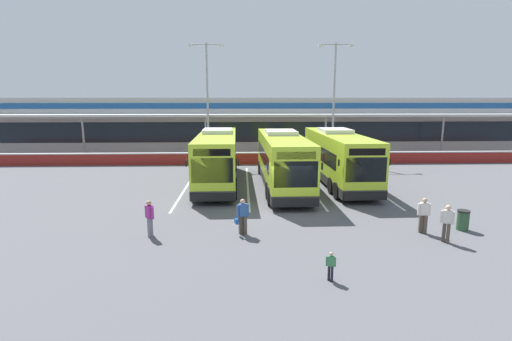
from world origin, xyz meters
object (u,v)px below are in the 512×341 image
at_px(pedestrian_in_dark_coat, 447,222).
at_px(litter_bin, 463,220).
at_px(coach_bus_leftmost, 217,158).
at_px(pedestrian_near_bin, 424,214).
at_px(coach_bus_centre, 338,158).
at_px(pedestrian_child, 331,265).
at_px(lamp_post_centre, 334,95).
at_px(pedestrian_approaching_bus, 150,217).
at_px(lamp_post_west, 207,95).
at_px(pedestrian_with_handbag, 242,216).
at_px(coach_bus_left_centre, 282,161).

height_order(pedestrian_in_dark_coat, litter_bin, pedestrian_in_dark_coat).
distance_m(coach_bus_leftmost, pedestrian_near_bin, 14.49).
distance_m(coach_bus_centre, pedestrian_child, 15.43).
relative_size(lamp_post_centre, litter_bin, 11.83).
distance_m(pedestrian_approaching_bus, litter_bin, 14.16).
xyz_separation_m(pedestrian_in_dark_coat, pedestrian_child, (-5.62, -3.21, -0.33)).
bearing_deg(coach_bus_centre, lamp_post_centre, 78.85).
height_order(coach_bus_centre, pedestrian_in_dark_coat, coach_bus_centre).
bearing_deg(lamp_post_west, pedestrian_near_bin, -61.40).
xyz_separation_m(pedestrian_in_dark_coat, pedestrian_approaching_bus, (-12.57, 1.17, 0.00)).
relative_size(pedestrian_in_dark_coat, litter_bin, 1.74).
xyz_separation_m(coach_bus_centre, pedestrian_with_handbag, (-6.81, -10.40, -0.93)).
bearing_deg(pedestrian_with_handbag, pedestrian_in_dark_coat, -8.45).
bearing_deg(litter_bin, pedestrian_in_dark_coat, -137.07).
distance_m(pedestrian_child, litter_bin, 8.58).
relative_size(pedestrian_in_dark_coat, pedestrian_near_bin, 1.00).
bearing_deg(coach_bus_leftmost, pedestrian_with_handbag, -80.58).
bearing_deg(lamp_post_centre, coach_bus_left_centre, -118.68).
bearing_deg(coach_bus_centre, pedestrian_with_handbag, -123.21).
height_order(coach_bus_left_centre, pedestrian_in_dark_coat, coach_bus_left_centre).
bearing_deg(pedestrian_child, lamp_post_centre, 76.72).
bearing_deg(pedestrian_child, pedestrian_with_handbag, 123.04).
bearing_deg(lamp_post_centre, pedestrian_with_handbag, -113.37).
height_order(coach_bus_left_centre, pedestrian_near_bin, coach_bus_left_centre).
height_order(pedestrian_with_handbag, lamp_post_centre, lamp_post_centre).
relative_size(pedestrian_near_bin, lamp_post_west, 0.15).
bearing_deg(pedestrian_in_dark_coat, litter_bin, 42.93).
relative_size(pedestrian_with_handbag, pedestrian_in_dark_coat, 1.00).
xyz_separation_m(pedestrian_with_handbag, lamp_post_centre, (8.75, 20.24, 5.43)).
height_order(pedestrian_approaching_bus, lamp_post_west, lamp_post_west).
xyz_separation_m(coach_bus_left_centre, pedestrian_with_handbag, (-2.71, -9.22, -0.93)).
distance_m(pedestrian_child, pedestrian_approaching_bus, 8.22).
bearing_deg(pedestrian_near_bin, litter_bin, 9.09).
relative_size(pedestrian_in_dark_coat, lamp_post_centre, 0.15).
bearing_deg(pedestrian_approaching_bus, lamp_post_west, 87.80).
height_order(pedestrian_in_dark_coat, pedestrian_child, pedestrian_in_dark_coat).
relative_size(coach_bus_leftmost, lamp_post_west, 1.11).
bearing_deg(lamp_post_centre, pedestrian_approaching_bus, -122.16).
xyz_separation_m(coach_bus_centre, pedestrian_approaching_bus, (-10.84, -10.49, -0.91)).
height_order(pedestrian_with_handbag, pedestrian_approaching_bus, same).
bearing_deg(pedestrian_in_dark_coat, pedestrian_child, -150.26).
xyz_separation_m(coach_bus_leftmost, pedestrian_child, (4.65, -14.97, -1.24)).
xyz_separation_m(pedestrian_approaching_bus, litter_bin, (14.15, 0.29, -0.41)).
distance_m(pedestrian_with_handbag, lamp_post_west, 21.60).
xyz_separation_m(pedestrian_child, litter_bin, (7.20, 4.68, -0.07)).
height_order(pedestrian_with_handbag, pedestrian_near_bin, same).
bearing_deg(pedestrian_approaching_bus, coach_bus_left_centre, 54.04).
distance_m(pedestrian_with_handbag, pedestrian_child, 5.35).
height_order(pedestrian_with_handbag, pedestrian_in_dark_coat, same).
bearing_deg(pedestrian_approaching_bus, lamp_post_centre, 57.84).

